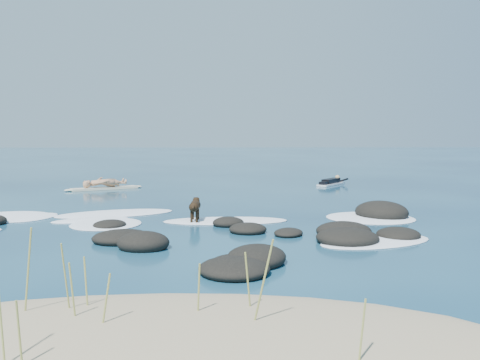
{
  "coord_description": "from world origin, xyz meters",
  "views": [
    {
      "loc": [
        0.83,
        -13.9,
        2.47
      ],
      "look_at": [
        1.43,
        4.0,
        0.9
      ],
      "focal_mm": 40.0,
      "sensor_mm": 36.0,
      "label": 1
    }
  ],
  "objects": [
    {
      "name": "ground",
      "position": [
        0.0,
        0.0,
        0.0
      ],
      "size": [
        160.0,
        160.0,
        0.0
      ],
      "primitive_type": "plane",
      "color": "#0A2642",
      "rests_on": "ground"
    },
    {
      "name": "sand_dune",
      "position": [
        0.0,
        -8.2,
        0.0
      ],
      "size": [
        9.0,
        4.4,
        0.6
      ],
      "primitive_type": "ellipsoid",
      "color": "#9E8966",
      "rests_on": "ground"
    },
    {
      "name": "dune_grass",
      "position": [
        -0.41,
        -7.9,
        0.59
      ],
      "size": [
        4.37,
        1.93,
        1.19
      ],
      "color": "#929548",
      "rests_on": "ground"
    },
    {
      "name": "reef_rocks",
      "position": [
        1.58,
        -1.41,
        0.11
      ],
      "size": [
        13.39,
        7.98,
        0.65
      ],
      "color": "black",
      "rests_on": "ground"
    },
    {
      "name": "breaking_foam",
      "position": [
        -1.02,
        0.92,
        0.01
      ],
      "size": [
        14.49,
        7.04,
        0.12
      ],
      "color": "white",
      "rests_on": "ground"
    },
    {
      "name": "standing_surfer_rig",
      "position": [
        -4.36,
        9.67,
        0.78
      ],
      "size": [
        3.19,
        1.96,
        1.98
      ],
      "rotation": [
        0.0,
        0.0,
        0.5
      ],
      "color": "beige",
      "rests_on": "ground"
    },
    {
      "name": "paddling_surfer_rig",
      "position": [
        6.06,
        11.39,
        0.14
      ],
      "size": [
        1.77,
        2.2,
        0.42
      ],
      "rotation": [
        0.0,
        0.0,
        0.96
      ],
      "color": "white",
      "rests_on": "ground"
    },
    {
      "name": "dog",
      "position": [
        0.08,
        0.76,
        0.46
      ],
      "size": [
        0.31,
        1.1,
        0.7
      ],
      "rotation": [
        0.0,
        0.0,
        1.52
      ],
      "color": "black",
      "rests_on": "ground"
    }
  ]
}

